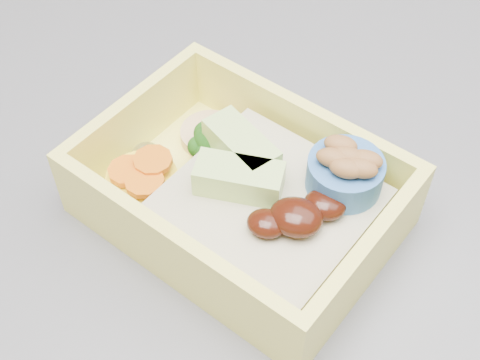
# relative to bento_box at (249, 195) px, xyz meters

# --- Properties ---
(bento_box) EXTENTS (0.21, 0.18, 0.06)m
(bento_box) POSITION_rel_bento_box_xyz_m (0.00, 0.00, 0.00)
(bento_box) COLOR #FEF769
(bento_box) RESTS_ON island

